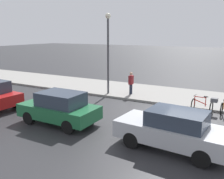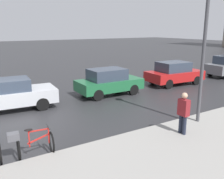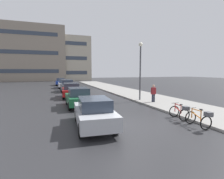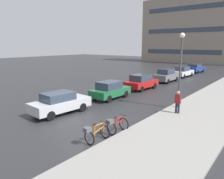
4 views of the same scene
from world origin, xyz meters
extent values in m
plane|color=#28282B|center=(0.00, 0.00, 0.00)|extent=(140.00, 140.00, 0.00)
cube|color=gray|center=(6.00, 10.00, 0.07)|extent=(4.80, 60.00, 0.14)
torus|color=black|center=(3.23, -0.93, 0.36)|extent=(0.72, 0.11, 0.72)
torus|color=black|center=(3.16, -2.01, 0.36)|extent=(0.72, 0.11, 0.72)
cube|color=orange|center=(3.19, -1.66, 0.65)|extent=(0.04, 0.04, 0.57)
cube|color=orange|center=(3.23, -1.01, 0.63)|extent=(0.04, 0.04, 0.54)
cube|color=orange|center=(3.21, -1.34, 0.88)|extent=(0.08, 0.65, 0.04)
cube|color=orange|center=(3.21, -1.36, 0.59)|extent=(0.08, 0.74, 0.27)
ellipsoid|color=black|center=(3.19, -1.66, 0.96)|extent=(0.16, 0.27, 0.07)
cylinder|color=black|center=(3.23, -1.01, 0.92)|extent=(0.50, 0.06, 0.03)
cube|color=#4C4C51|center=(3.15, -2.13, 0.83)|extent=(0.30, 0.36, 0.22)
torus|color=black|center=(3.37, 0.60, 0.36)|extent=(0.73, 0.13, 0.73)
torus|color=black|center=(3.27, -0.40, 0.36)|extent=(0.73, 0.13, 0.73)
cube|color=red|center=(3.31, -0.08, 0.63)|extent=(0.04, 0.04, 0.54)
cube|color=red|center=(3.37, 0.52, 0.63)|extent=(0.04, 0.04, 0.54)
cube|color=red|center=(3.34, 0.22, 0.86)|extent=(0.10, 0.60, 0.04)
cube|color=red|center=(3.33, 0.20, 0.58)|extent=(0.11, 0.69, 0.25)
ellipsoid|color=black|center=(3.31, -0.08, 0.93)|extent=(0.17, 0.27, 0.07)
cylinder|color=black|center=(3.37, 0.52, 0.92)|extent=(0.50, 0.08, 0.03)
cube|color=#4C4C51|center=(3.26, -0.52, 0.80)|extent=(0.31, 0.37, 0.22)
cube|color=#B2B5BA|center=(-1.96, 0.37, 0.66)|extent=(2.12, 4.41, 0.67)
cube|color=#2D3847|center=(-1.97, 0.20, 1.27)|extent=(1.63, 2.24, 0.57)
cylinder|color=black|center=(-2.64, 1.76, 0.32)|extent=(0.27, 0.66, 0.64)
cylinder|color=black|center=(-1.06, 1.63, 0.32)|extent=(0.27, 0.66, 0.64)
cylinder|color=black|center=(-2.85, -0.89, 0.32)|extent=(0.27, 0.66, 0.64)
cylinder|color=black|center=(-1.27, -1.02, 0.32)|extent=(0.27, 0.66, 0.64)
cube|color=#1E6038|center=(-1.89, 5.99, 0.63)|extent=(1.88, 3.95, 0.63)
cube|color=#2D3847|center=(-1.89, 5.83, 1.27)|extent=(1.53, 2.15, 0.65)
cylinder|color=black|center=(-2.68, 7.22, 0.32)|extent=(0.23, 0.64, 0.64)
cylinder|color=black|center=(-1.06, 7.20, 0.32)|extent=(0.23, 0.64, 0.64)
cylinder|color=black|center=(-2.71, 4.78, 0.32)|extent=(0.23, 0.64, 0.64)
cylinder|color=black|center=(-1.09, 4.76, 0.32)|extent=(0.23, 0.64, 0.64)
cube|color=#AD1919|center=(-1.83, 11.42, 0.64)|extent=(2.19, 4.19, 0.65)
cube|color=#2D3847|center=(-1.84, 11.26, 1.30)|extent=(1.71, 2.22, 0.66)
cylinder|color=black|center=(-2.60, 12.74, 0.32)|extent=(0.26, 0.65, 0.64)
cylinder|color=black|center=(-0.88, 12.62, 0.32)|extent=(0.26, 0.65, 0.64)
cylinder|color=black|center=(-2.77, 10.22, 0.32)|extent=(0.26, 0.65, 0.64)
cylinder|color=black|center=(-1.05, 10.11, 0.32)|extent=(0.26, 0.65, 0.64)
cube|color=slate|center=(-1.69, 17.62, 0.70)|extent=(1.85, 4.21, 0.75)
cube|color=#2D3847|center=(-1.69, 17.46, 1.40)|extent=(1.50, 2.24, 0.64)
cylinder|color=black|center=(-2.45, 18.93, 0.32)|extent=(0.23, 0.64, 0.64)
cylinder|color=black|center=(-0.88, 18.90, 0.32)|extent=(0.23, 0.64, 0.64)
cylinder|color=black|center=(-2.50, 16.34, 0.32)|extent=(0.23, 0.64, 0.64)
cylinder|color=black|center=(-0.93, 16.31, 0.32)|extent=(0.23, 0.64, 0.64)
cube|color=silver|center=(-1.70, 23.41, 0.63)|extent=(2.10, 4.48, 0.62)
cube|color=#2D3847|center=(-1.71, 23.24, 1.26)|extent=(1.63, 2.12, 0.63)
cylinder|color=black|center=(-2.45, 24.81, 0.32)|extent=(0.26, 0.65, 0.64)
cylinder|color=black|center=(-0.80, 24.72, 0.32)|extent=(0.26, 0.65, 0.64)
cylinder|color=black|center=(-2.60, 22.10, 0.32)|extent=(0.26, 0.65, 0.64)
cylinder|color=black|center=(-0.96, 22.01, 0.32)|extent=(0.26, 0.65, 0.64)
cube|color=navy|center=(-1.83, 29.86, 0.65)|extent=(2.25, 4.30, 0.65)
cube|color=#2D3847|center=(-1.84, 29.69, 1.25)|extent=(1.76, 2.43, 0.55)
cylinder|color=black|center=(-2.60, 31.21, 0.32)|extent=(0.27, 0.65, 0.64)
cylinder|color=black|center=(-0.87, 31.08, 0.32)|extent=(0.27, 0.65, 0.64)
cylinder|color=black|center=(-2.80, 28.63, 0.32)|extent=(0.27, 0.65, 0.64)
cylinder|color=black|center=(-1.06, 28.50, 0.32)|extent=(0.27, 0.65, 0.64)
cylinder|color=#1E2333|center=(4.67, 5.12, 0.43)|extent=(0.14, 0.14, 0.85)
cylinder|color=#1E2333|center=(4.85, 5.13, 0.43)|extent=(0.14, 0.14, 0.85)
cube|color=maroon|center=(4.76, 5.13, 1.16)|extent=(0.40, 0.25, 0.61)
sphere|color=tan|center=(4.76, 5.13, 1.60)|extent=(0.22, 0.22, 0.22)
cylinder|color=#424247|center=(4.21, 6.65, 2.66)|extent=(0.14, 0.14, 5.32)
sphere|color=#F2EACC|center=(4.21, 6.65, 5.48)|extent=(0.38, 0.38, 0.38)
cube|color=#B2A893|center=(0.65, 51.67, 7.06)|extent=(16.49, 8.68, 14.12)
cube|color=#333D4C|center=(0.65, 47.29, 2.54)|extent=(13.52, 0.06, 1.10)
cube|color=#333D4C|center=(0.65, 47.29, 7.06)|extent=(13.52, 0.06, 1.10)
cube|color=#333D4C|center=(0.65, 47.29, 11.58)|extent=(13.52, 0.06, 1.10)
cube|color=gray|center=(-10.92, 51.02, 8.34)|extent=(23.41, 8.53, 16.67)
cube|color=#333D4C|center=(-10.92, 46.72, 3.00)|extent=(19.20, 0.06, 1.10)
cube|color=#333D4C|center=(-10.92, 46.72, 8.34)|extent=(19.20, 0.06, 1.10)
cube|color=#333D4C|center=(-10.92, 46.72, 13.67)|extent=(19.20, 0.06, 1.10)
camera|label=1|loc=(-10.90, -1.88, 4.40)|focal=40.00mm
camera|label=2|loc=(10.71, -1.65, 3.98)|focal=40.00mm
camera|label=3|loc=(-4.09, -8.38, 2.91)|focal=28.00mm
camera|label=4|loc=(10.16, -9.17, 4.84)|focal=35.00mm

